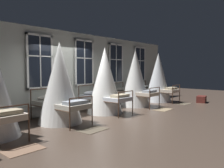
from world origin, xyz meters
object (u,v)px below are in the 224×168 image
Objects in this scene: cot_fifth at (135,79)px; travel_trunk at (201,99)px; cot_sixth at (158,78)px; cot_fourth at (105,82)px; cot_third at (60,84)px.

cot_fifth is 3.74m from travel_trunk.
cot_sixth reaches higher than travel_trunk.
cot_fourth is 1.00× the size of cot_sixth.
cot_third is at bearing 89.08° from cot_fourth.
cot_sixth is 3.86× the size of travel_trunk.
cot_third is 6.15m from cot_sixth.
cot_third is at bearing 88.98° from cot_fifth.
cot_fourth is 4.07m from cot_sixth.
cot_fourth reaches higher than cot_sixth.
cot_sixth is at bearing 119.59° from travel_trunk.
cot_fourth is at bearing 159.82° from travel_trunk.
cot_fifth is at bearing -89.70° from cot_fourth.
travel_trunk is at bearing -151.94° from cot_sixth.
cot_fifth reaches higher than cot_sixth.
cot_fifth is 1.97m from cot_sixth.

